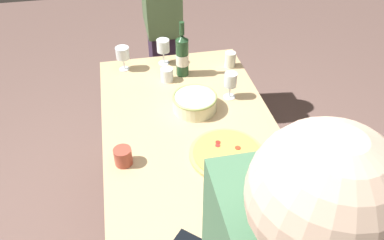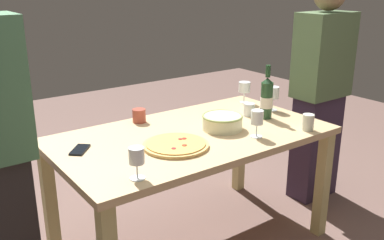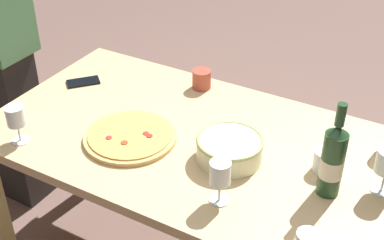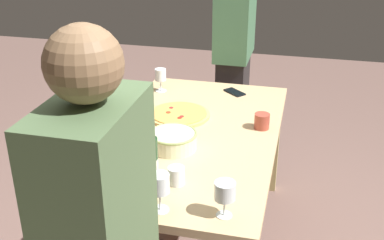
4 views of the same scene
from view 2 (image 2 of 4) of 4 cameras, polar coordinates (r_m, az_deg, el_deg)
The scene contains 13 objects.
dining_table at distance 2.57m, azimuth 0.00°, elevation -3.64°, with size 1.60×0.90×0.75m.
pizza at distance 2.32m, azimuth -2.15°, elevation -3.30°, with size 0.36×0.36×0.03m.
serving_bowl at distance 2.58m, azimuth 4.01°, elevation -0.19°, with size 0.24×0.24×0.09m.
wine_bottle at distance 2.80m, azimuth 9.79°, elevation 2.89°, with size 0.08×0.08×0.35m.
wine_glass_near_pizza at distance 3.14m, azimuth 6.91°, elevation 4.20°, with size 0.08×0.08×0.15m.
wine_glass_by_bottle at distance 1.95m, azimuth -7.31°, elevation -4.83°, with size 0.07×0.07×0.15m.
wine_glass_far_left at distance 2.98m, azimuth 10.60°, elevation 3.40°, with size 0.08×0.08×0.17m.
wine_glass_far_right at distance 2.46m, azimuth 8.56°, elevation 0.24°, with size 0.07×0.07×0.16m.
cup_amber at distance 2.86m, azimuth 7.50°, elevation 1.39°, with size 0.07×0.07×0.08m, color white.
cup_ceramic at distance 2.72m, azimuth -6.97°, elevation 0.57°, with size 0.08×0.08×0.08m, color #AF4937.
cup_spare at distance 2.65m, azimuth 15.03°, elevation -0.29°, with size 0.07×0.07×0.10m, color silver.
cell_phone at distance 2.35m, azimuth -14.54°, elevation -3.80°, with size 0.07×0.14×0.01m, color black.
person_host at distance 3.28m, azimuth 16.51°, elevation 3.40°, with size 0.41×0.24×1.61m.
Camera 2 is at (-1.40, -1.92, 1.62)m, focal length 40.54 mm.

